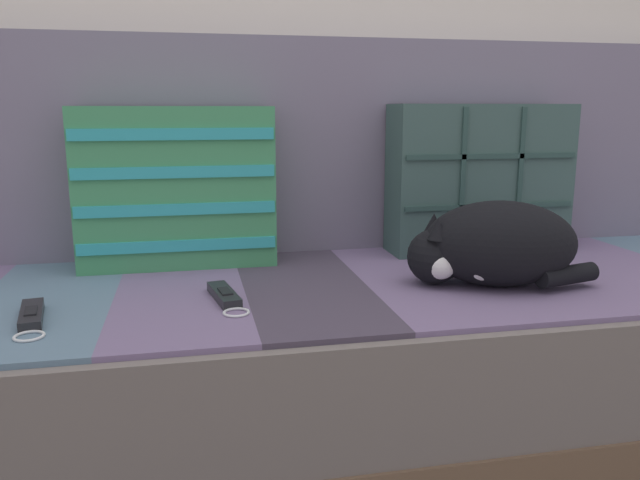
{
  "coord_description": "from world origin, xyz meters",
  "views": [
    {
      "loc": [
        -0.35,
        -1.13,
        0.79
      ],
      "look_at": [
        -0.1,
        0.07,
        0.53
      ],
      "focal_mm": 35.0,
      "sensor_mm": 36.0,
      "label": 1
    }
  ],
  "objects_px": {
    "couch": "(356,367)",
    "throw_pillow_quilted": "(479,179)",
    "sleeping_cat": "(491,246)",
    "throw_pillow_striped": "(176,187)",
    "game_remote_far": "(225,296)",
    "game_remote_near": "(31,316)"
  },
  "relations": [
    {
      "from": "throw_pillow_quilted",
      "to": "game_remote_near",
      "type": "height_order",
      "value": "throw_pillow_quilted"
    },
    {
      "from": "throw_pillow_striped",
      "to": "game_remote_far",
      "type": "distance_m",
      "value": 0.36
    },
    {
      "from": "throw_pillow_quilted",
      "to": "game_remote_far",
      "type": "height_order",
      "value": "throw_pillow_quilted"
    },
    {
      "from": "game_remote_far",
      "to": "sleeping_cat",
      "type": "bearing_deg",
      "value": -1.0
    },
    {
      "from": "sleeping_cat",
      "to": "game_remote_near",
      "type": "distance_m",
      "value": 0.88
    },
    {
      "from": "throw_pillow_quilted",
      "to": "sleeping_cat",
      "type": "bearing_deg",
      "value": -111.15
    },
    {
      "from": "throw_pillow_striped",
      "to": "game_remote_far",
      "type": "height_order",
      "value": "throw_pillow_striped"
    },
    {
      "from": "couch",
      "to": "game_remote_near",
      "type": "height_order",
      "value": "game_remote_near"
    },
    {
      "from": "couch",
      "to": "game_remote_far",
      "type": "bearing_deg",
      "value": -157.16
    },
    {
      "from": "couch",
      "to": "game_remote_near",
      "type": "xyz_separation_m",
      "value": [
        -0.63,
        -0.17,
        0.22
      ]
    },
    {
      "from": "couch",
      "to": "sleeping_cat",
      "type": "distance_m",
      "value": 0.41
    },
    {
      "from": "throw_pillow_quilted",
      "to": "throw_pillow_striped",
      "type": "height_order",
      "value": "throw_pillow_quilted"
    },
    {
      "from": "throw_pillow_quilted",
      "to": "throw_pillow_striped",
      "type": "xyz_separation_m",
      "value": [
        -0.75,
        -0.0,
        -0.0
      ]
    },
    {
      "from": "sleeping_cat",
      "to": "couch",
      "type": "bearing_deg",
      "value": 151.54
    },
    {
      "from": "throw_pillow_quilted",
      "to": "game_remote_far",
      "type": "bearing_deg",
      "value": -155.18
    },
    {
      "from": "throw_pillow_quilted",
      "to": "game_remote_far",
      "type": "xyz_separation_m",
      "value": [
        -0.67,
        -0.31,
        -0.18
      ]
    },
    {
      "from": "throw_pillow_striped",
      "to": "sleeping_cat",
      "type": "relative_size",
      "value": 1.18
    },
    {
      "from": "couch",
      "to": "game_remote_far",
      "type": "relative_size",
      "value": 11.03
    },
    {
      "from": "couch",
      "to": "throw_pillow_quilted",
      "type": "height_order",
      "value": "throw_pillow_quilted"
    },
    {
      "from": "game_remote_near",
      "to": "couch",
      "type": "bearing_deg",
      "value": 15.49
    },
    {
      "from": "throw_pillow_striped",
      "to": "sleeping_cat",
      "type": "height_order",
      "value": "throw_pillow_striped"
    },
    {
      "from": "throw_pillow_quilted",
      "to": "throw_pillow_striped",
      "type": "relative_size",
      "value": 1.04
    }
  ]
}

